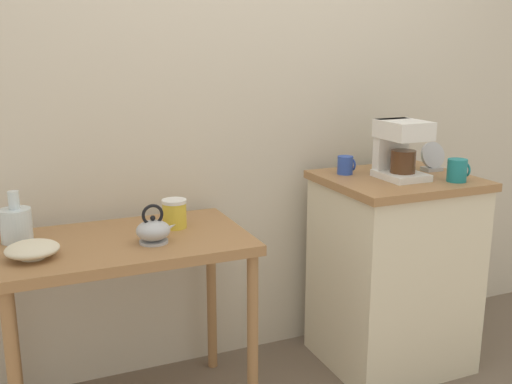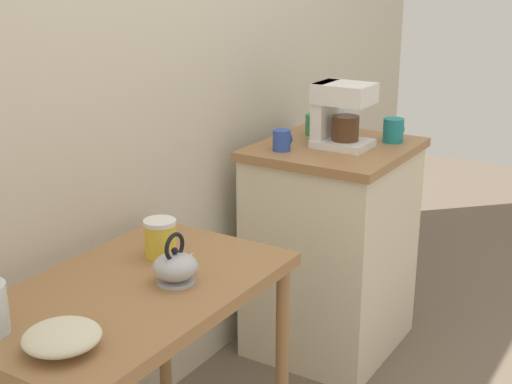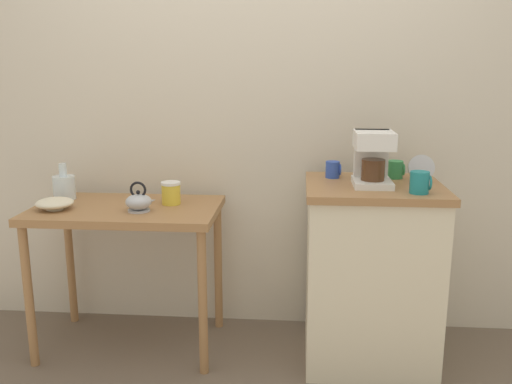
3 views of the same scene
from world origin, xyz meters
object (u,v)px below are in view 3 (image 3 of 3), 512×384
at_px(glass_carafe_vase, 64,186).
at_px(table_clock, 421,171).
at_px(mug_blue, 333,170).
at_px(teakettle, 139,202).
at_px(mug_dark_teal, 420,182).
at_px(mug_tall_green, 395,169).
at_px(canister_enamel, 171,193).
at_px(bowl_stoneware, 55,203).
at_px(coffee_maker, 373,156).

relative_size(glass_carafe_vase, table_clock, 1.42).
bearing_deg(table_clock, mug_blue, 167.15).
bearing_deg(teakettle, mug_dark_teal, -5.09).
bearing_deg(mug_tall_green, table_clock, -46.18).
relative_size(canister_enamel, mug_tall_green, 1.32).
bearing_deg(mug_dark_teal, mug_tall_green, 99.04).
xyz_separation_m(teakettle, table_clock, (1.37, 0.11, 0.16)).
relative_size(glass_carafe_vase, mug_tall_green, 2.19).
xyz_separation_m(bowl_stoneware, coffee_maker, (1.56, 0.05, 0.25)).
relative_size(mug_tall_green, mug_dark_teal, 0.90).
distance_m(mug_blue, table_clock, 0.43).
bearing_deg(glass_carafe_vase, mug_dark_teal, -10.57).
relative_size(bowl_stoneware, glass_carafe_vase, 0.94).
height_order(teakettle, mug_blue, mug_blue).
relative_size(coffee_maker, mug_blue, 3.09).
relative_size(canister_enamel, coffee_maker, 0.45).
height_order(teakettle, glass_carafe_vase, glass_carafe_vase).
bearing_deg(mug_blue, coffee_maker, -42.86).
xyz_separation_m(coffee_maker, mug_dark_teal, (0.19, -0.16, -0.09)).
distance_m(mug_tall_green, table_clock, 0.15).
height_order(bowl_stoneware, mug_dark_teal, mug_dark_teal).
xyz_separation_m(mug_blue, mug_tall_green, (0.31, 0.01, 0.00)).
height_order(bowl_stoneware, coffee_maker, coffee_maker).
relative_size(bowl_stoneware, teakettle, 1.18).
relative_size(mug_dark_teal, table_clock, 0.72).
xyz_separation_m(canister_enamel, coffee_maker, (1.01, -0.11, 0.23)).
distance_m(teakettle, mug_blue, 0.99).
distance_m(coffee_maker, mug_blue, 0.26).
xyz_separation_m(teakettle, canister_enamel, (0.12, 0.16, 0.01)).
bearing_deg(coffee_maker, bowl_stoneware, -178.33).
xyz_separation_m(canister_enamel, mug_tall_green, (1.14, 0.06, 0.13)).
distance_m(glass_carafe_vase, mug_blue, 1.43).
height_order(bowl_stoneware, canister_enamel, canister_enamel).
xyz_separation_m(bowl_stoneware, mug_blue, (1.39, 0.21, 0.15)).
relative_size(coffee_maker, table_clock, 1.89).
relative_size(teakettle, table_clock, 1.14).
distance_m(bowl_stoneware, coffee_maker, 1.58).
relative_size(mug_blue, mug_dark_teal, 0.84).
distance_m(teakettle, glass_carafe_vase, 0.52).
bearing_deg(mug_dark_teal, glass_carafe_vase, 169.43).
distance_m(bowl_stoneware, mug_tall_green, 1.72).
bearing_deg(mug_blue, table_clock, -12.85).
bearing_deg(mug_dark_teal, canister_enamel, 167.12).
bearing_deg(table_clock, canister_enamel, 177.95).
relative_size(bowl_stoneware, mug_tall_green, 2.07).
distance_m(bowl_stoneware, mug_dark_teal, 1.76).
bearing_deg(table_clock, bowl_stoneware, -176.44).
height_order(glass_carafe_vase, mug_blue, mug_blue).
xyz_separation_m(mug_blue, mug_dark_teal, (0.37, -0.32, 0.01)).
distance_m(teakettle, coffee_maker, 1.16).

